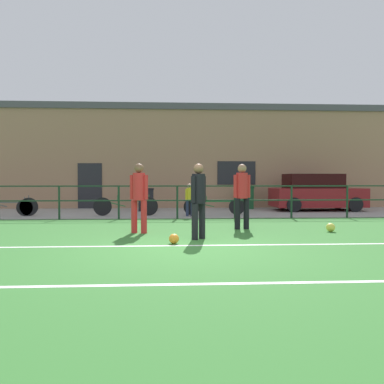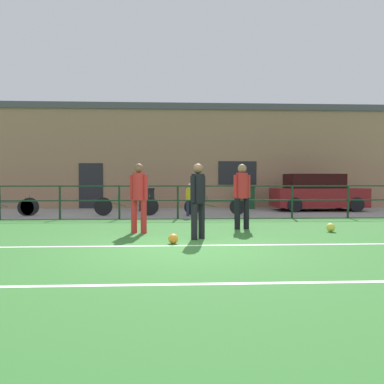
# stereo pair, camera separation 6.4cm
# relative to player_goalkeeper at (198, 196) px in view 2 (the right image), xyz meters

# --- Properties ---
(ground) EXTENTS (60.00, 44.00, 0.04)m
(ground) POSITION_rel_player_goalkeeper_xyz_m (-0.37, -1.20, -0.99)
(ground) COLOR #33702D
(field_line_touchline) EXTENTS (36.00, 0.11, 0.00)m
(field_line_touchline) POSITION_rel_player_goalkeeper_xyz_m (-0.37, -0.89, -0.97)
(field_line_touchline) COLOR white
(field_line_touchline) RESTS_ON ground
(field_line_hash) EXTENTS (36.00, 0.11, 0.00)m
(field_line_hash) POSITION_rel_player_goalkeeper_xyz_m (-0.37, -3.95, -0.97)
(field_line_hash) COLOR white
(field_line_hash) RESTS_ON ground
(pavement_strip) EXTENTS (48.00, 5.00, 0.02)m
(pavement_strip) POSITION_rel_player_goalkeeper_xyz_m (-0.37, 7.30, -0.96)
(pavement_strip) COLOR gray
(pavement_strip) RESTS_ON ground
(perimeter_fence) EXTENTS (36.07, 0.07, 1.15)m
(perimeter_fence) POSITION_rel_player_goalkeeper_xyz_m (-0.37, 4.80, -0.23)
(perimeter_fence) COLOR #193823
(perimeter_fence) RESTS_ON ground
(clubhouse_facade) EXTENTS (28.00, 2.56, 4.91)m
(clubhouse_facade) POSITION_rel_player_goalkeeper_xyz_m (-0.37, 11.00, 1.49)
(clubhouse_facade) COLOR #A37A5B
(clubhouse_facade) RESTS_ON ground
(player_goalkeeper) EXTENTS (0.36, 0.37, 1.71)m
(player_goalkeeper) POSITION_rel_player_goalkeeper_xyz_m (0.00, 0.00, 0.00)
(player_goalkeeper) COLOR black
(player_goalkeeper) RESTS_ON ground
(player_striker) EXTENTS (0.47, 0.31, 1.76)m
(player_striker) POSITION_rel_player_goalkeeper_xyz_m (-1.42, 1.13, 0.02)
(player_striker) COLOR red
(player_striker) RESTS_ON ground
(player_winger) EXTENTS (0.48, 0.31, 1.77)m
(player_winger) POSITION_rel_player_goalkeeper_xyz_m (1.32, 1.80, 0.03)
(player_winger) COLOR black
(player_winger) RESTS_ON ground
(soccer_ball_match) EXTENTS (0.21, 0.21, 0.21)m
(soccer_ball_match) POSITION_rel_player_goalkeeper_xyz_m (-0.57, -0.64, -0.87)
(soccer_ball_match) COLOR orange
(soccer_ball_match) RESTS_ON ground
(soccer_ball_spare) EXTENTS (0.23, 0.23, 0.23)m
(soccer_ball_spare) POSITION_rel_player_goalkeeper_xyz_m (3.51, 1.07, -0.86)
(soccer_ball_spare) COLOR #E5E04C
(soccer_ball_spare) RESTS_ON ground
(spectator_child) EXTENTS (0.31, 0.21, 1.19)m
(spectator_child) POSITION_rel_player_goalkeeper_xyz_m (0.09, 5.53, -0.28)
(spectator_child) COLOR #232D4C
(spectator_child) RESTS_ON pavement_strip
(parked_car_red) EXTENTS (3.80, 1.95, 1.57)m
(parked_car_red) POSITION_rel_player_goalkeeper_xyz_m (5.67, 7.97, -0.21)
(parked_car_red) COLOR maroon
(parked_car_red) RESTS_ON pavement_strip
(bicycle_parked_0) EXTENTS (2.21, 0.04, 0.76)m
(bicycle_parked_0) POSITION_rel_player_goalkeeper_xyz_m (-6.56, 6.00, -0.61)
(bicycle_parked_0) COLOR black
(bicycle_parked_0) RESTS_ON pavement_strip
(bicycle_parked_1) EXTENTS (2.33, 0.04, 0.71)m
(bicycle_parked_1) POSITION_rel_player_goalkeeper_xyz_m (-6.80, 6.00, -0.64)
(bicycle_parked_1) COLOR black
(bicycle_parked_1) RESTS_ON pavement_strip
(bicycle_parked_2) EXTENTS (2.38, 0.04, 0.77)m
(bicycle_parked_2) POSITION_rel_player_goalkeeper_xyz_m (-2.25, 5.91, -0.60)
(bicycle_parked_2) COLOR black
(bicycle_parked_2) RESTS_ON pavement_strip
(bicycle_parked_3) EXTENTS (2.33, 0.04, 0.72)m
(bicycle_parked_3) POSITION_rel_player_goalkeeper_xyz_m (1.05, 6.00, -0.63)
(bicycle_parked_3) COLOR black
(bicycle_parked_3) RESTS_ON pavement_strip
(trash_bin_0) EXTENTS (0.61, 0.52, 1.02)m
(trash_bin_0) POSITION_rel_player_goalkeeper_xyz_m (2.87, 9.07, -0.44)
(trash_bin_0) COLOR #194C28
(trash_bin_0) RESTS_ON pavement_strip
(trash_bin_1) EXTENTS (0.64, 0.55, 0.96)m
(trash_bin_1) POSITION_rel_player_goalkeeper_xyz_m (-1.62, 8.11, -0.47)
(trash_bin_1) COLOR black
(trash_bin_1) RESTS_ON pavement_strip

